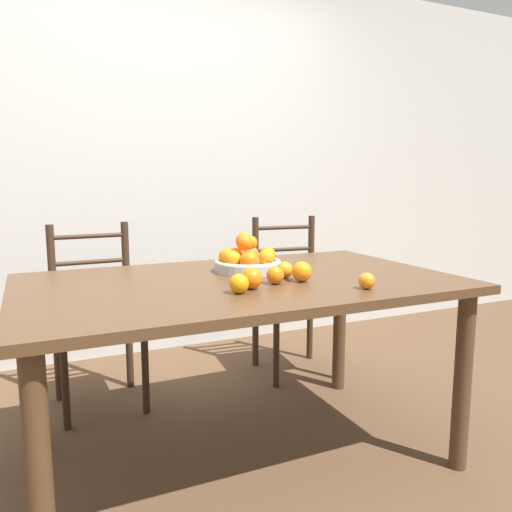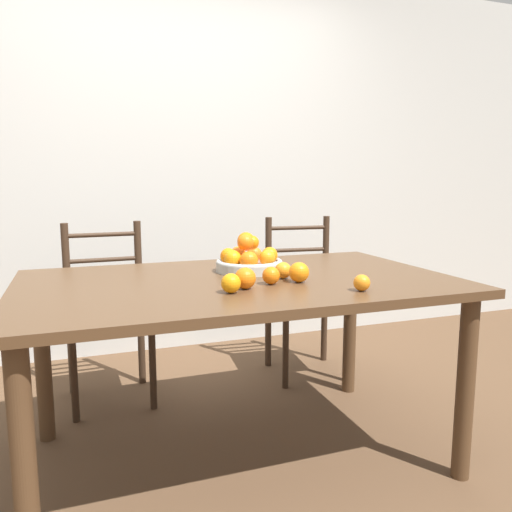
% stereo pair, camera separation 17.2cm
% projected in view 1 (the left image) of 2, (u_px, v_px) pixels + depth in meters
% --- Properties ---
extents(ground_plane, '(12.00, 12.00, 0.00)m').
position_uv_depth(ground_plane, '(241.00, 457.00, 2.13)').
color(ground_plane, brown).
extents(wall_back, '(8.00, 0.06, 2.60)m').
position_uv_depth(wall_back, '(151.00, 161.00, 3.32)').
color(wall_back, beige).
rests_on(wall_back, ground_plane).
extents(dining_table, '(1.73, 1.04, 0.78)m').
position_uv_depth(dining_table, '(241.00, 301.00, 2.03)').
color(dining_table, '#4C331E').
rests_on(dining_table, ground_plane).
extents(fruit_bowl, '(0.29, 0.29, 0.17)m').
position_uv_depth(fruit_bowl, '(247.00, 260.00, 2.18)').
color(fruit_bowl, '#B2B7B2').
rests_on(fruit_bowl, dining_table).
extents(orange_loose_0, '(0.07, 0.07, 0.07)m').
position_uv_depth(orange_loose_0, '(275.00, 275.00, 1.92)').
color(orange_loose_0, orange).
rests_on(orange_loose_0, dining_table).
extents(orange_loose_1, '(0.07, 0.07, 0.07)m').
position_uv_depth(orange_loose_1, '(285.00, 270.00, 2.03)').
color(orange_loose_1, orange).
rests_on(orange_loose_1, dining_table).
extents(orange_loose_2, '(0.08, 0.08, 0.08)m').
position_uv_depth(orange_loose_2, '(251.00, 278.00, 1.83)').
color(orange_loose_2, orange).
rests_on(orange_loose_2, dining_table).
extents(orange_loose_3, '(0.07, 0.07, 0.07)m').
position_uv_depth(orange_loose_3, '(239.00, 284.00, 1.76)').
color(orange_loose_3, orange).
rests_on(orange_loose_3, dining_table).
extents(orange_loose_4, '(0.06, 0.06, 0.06)m').
position_uv_depth(orange_loose_4, '(367.00, 281.00, 1.83)').
color(orange_loose_4, orange).
rests_on(orange_loose_4, dining_table).
extents(orange_loose_5, '(0.08, 0.08, 0.08)m').
position_uv_depth(orange_loose_5, '(302.00, 272.00, 1.96)').
color(orange_loose_5, orange).
rests_on(orange_loose_5, dining_table).
extents(chair_left, '(0.43, 0.42, 0.95)m').
position_uv_depth(chair_left, '(97.00, 319.00, 2.59)').
color(chair_left, '#382619').
rests_on(chair_left, ground_plane).
extents(chair_right, '(0.45, 0.44, 0.95)m').
position_uv_depth(chair_right, '(292.00, 297.00, 3.06)').
color(chair_right, '#382619').
rests_on(chair_right, ground_plane).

